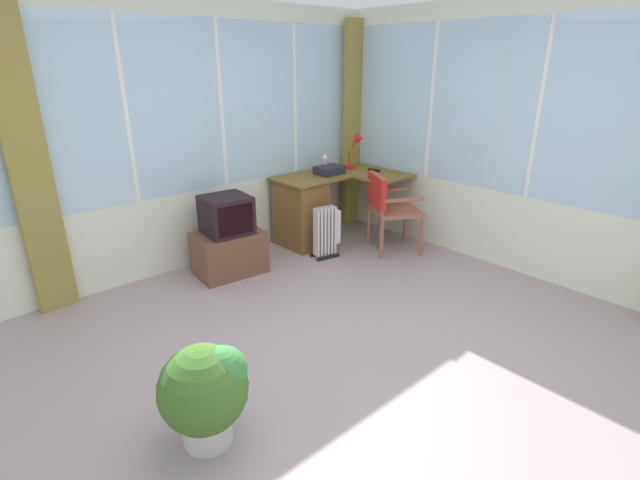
# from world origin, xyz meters

# --- Properties ---
(ground) EXTENTS (5.62, 5.56, 0.06)m
(ground) POSITION_xyz_m (0.00, 0.00, -0.03)
(ground) COLOR #A08D8F
(north_window_panel) EXTENTS (4.62, 0.07, 2.51)m
(north_window_panel) POSITION_xyz_m (-0.00, 2.31, 1.25)
(north_window_panel) COLOR silver
(north_window_panel) RESTS_ON ground
(east_window_panel) EXTENTS (0.07, 4.56, 2.51)m
(east_window_panel) POSITION_xyz_m (2.34, -0.00, 1.25)
(east_window_panel) COLOR silver
(east_window_panel) RESTS_ON ground
(curtain_north_left) EXTENTS (0.30, 0.10, 2.41)m
(curtain_north_left) POSITION_xyz_m (-1.27, 2.23, 1.20)
(curtain_north_left) COLOR olive
(curtain_north_left) RESTS_ON ground
(curtain_corner) EXTENTS (0.30, 0.08, 2.41)m
(curtain_corner) POSITION_xyz_m (2.21, 2.18, 1.20)
(curtain_corner) COLOR olive
(curtain_corner) RESTS_ON ground
(desk) EXTENTS (1.35, 1.01, 0.76)m
(desk) POSITION_xyz_m (1.25, 1.94, 0.42)
(desk) COLOR brown
(desk) RESTS_ON ground
(desk_lamp) EXTENTS (0.24, 0.21, 0.41)m
(desk_lamp) POSITION_xyz_m (2.03, 1.93, 1.03)
(desk_lamp) COLOR red
(desk_lamp) RESTS_ON desk
(tv_remote) EXTENTS (0.07, 0.16, 0.02)m
(tv_remote) POSITION_xyz_m (2.07, 1.69, 0.77)
(tv_remote) COLOR black
(tv_remote) RESTS_ON desk
(spray_bottle) EXTENTS (0.06, 0.06, 0.22)m
(spray_bottle) POSITION_xyz_m (1.62, 2.04, 0.87)
(spray_bottle) COLOR pink
(spray_bottle) RESTS_ON desk
(paper_tray) EXTENTS (0.30, 0.23, 0.09)m
(paper_tray) POSITION_xyz_m (1.58, 1.92, 0.81)
(paper_tray) COLOR #23272E
(paper_tray) RESTS_ON desk
(wooden_armchair) EXTENTS (0.66, 0.65, 0.86)m
(wooden_armchair) POSITION_xyz_m (1.74, 1.22, 0.55)
(wooden_armchair) COLOR #9C5A45
(wooden_armchair) RESTS_ON ground
(tv_on_stand) EXTENTS (0.68, 0.50, 0.78)m
(tv_on_stand) POSITION_xyz_m (0.18, 1.85, 0.34)
(tv_on_stand) COLOR brown
(tv_on_stand) RESTS_ON ground
(space_heater) EXTENTS (0.32, 0.22, 0.55)m
(space_heater) POSITION_xyz_m (1.18, 1.52, 0.28)
(space_heater) COLOR silver
(space_heater) RESTS_ON ground
(potted_plant) EXTENTS (0.48, 0.48, 0.58)m
(potted_plant) POSITION_xyz_m (-1.07, 0.03, 0.34)
(potted_plant) COLOR beige
(potted_plant) RESTS_ON ground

